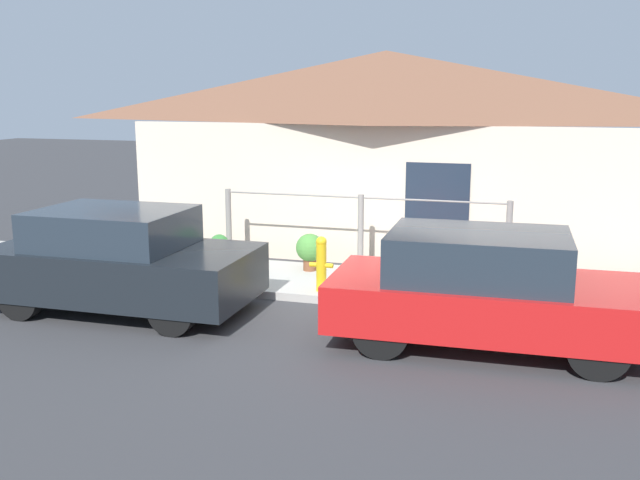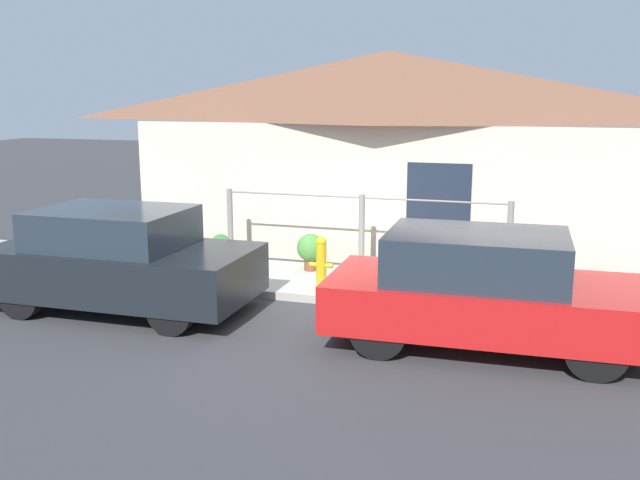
{
  "view_description": "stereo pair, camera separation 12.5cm",
  "coord_description": "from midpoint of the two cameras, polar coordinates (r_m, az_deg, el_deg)",
  "views": [
    {
      "loc": [
        2.71,
        -9.63,
        3.08
      ],
      "look_at": [
        -0.27,
        0.3,
        0.9
      ],
      "focal_mm": 40.0,
      "sensor_mm": 36.0,
      "label": 1
    },
    {
      "loc": [
        2.83,
        -9.6,
        3.08
      ],
      "look_at": [
        -0.27,
        0.3,
        0.9
      ],
      "focal_mm": 40.0,
      "sensor_mm": 36.0,
      "label": 2
    }
  ],
  "objects": [
    {
      "name": "fire_hydrant",
      "position": [
        10.65,
        0.44,
        -1.82
      ],
      "size": [
        0.36,
        0.16,
        0.84
      ],
      "color": "yellow",
      "rests_on": "sidewalk"
    },
    {
      "name": "fence",
      "position": [
        11.94,
        3.65,
        0.91
      ],
      "size": [
        4.9,
        0.1,
        1.27
      ],
      "color": "gray",
      "rests_on": "sidewalk"
    },
    {
      "name": "car_left",
      "position": [
        10.47,
        -15.29,
        -1.56
      ],
      "size": [
        3.72,
        1.81,
        1.45
      ],
      "rotation": [
        0.0,
        0.0,
        0.01
      ],
      "color": "black",
      "rests_on": "ground_plane"
    },
    {
      "name": "sidewalk",
      "position": [
        11.34,
        2.62,
        -3.58
      ],
      "size": [
        24.0,
        1.92,
        0.12
      ],
      "color": "#B2AFA8",
      "rests_on": "ground_plane"
    },
    {
      "name": "house",
      "position": [
        13.46,
        5.62,
        11.37
      ],
      "size": [
        9.68,
        2.23,
        3.8
      ],
      "color": "beige",
      "rests_on": "ground_plane"
    },
    {
      "name": "potted_plant_by_fence",
      "position": [
        12.56,
        -7.66,
        -0.63
      ],
      "size": [
        0.33,
        0.33,
        0.51
      ],
      "color": "brown",
      "rests_on": "sidewalk"
    },
    {
      "name": "ground_plane",
      "position": [
        10.47,
        1.26,
        -5.24
      ],
      "size": [
        60.0,
        60.0,
        0.0
      ],
      "primitive_type": "plane",
      "color": "#38383A"
    },
    {
      "name": "potted_plant_near_hydrant",
      "position": [
        11.89,
        -0.45,
        -0.74
      ],
      "size": [
        0.47,
        0.47,
        0.62
      ],
      "color": "brown",
      "rests_on": "sidewalk"
    },
    {
      "name": "car_right",
      "position": [
        8.89,
        13.4,
        -3.93
      ],
      "size": [
        3.89,
        1.83,
        1.42
      ],
      "rotation": [
        0.0,
        0.0,
        0.03
      ],
      "color": "red",
      "rests_on": "ground_plane"
    }
  ]
}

